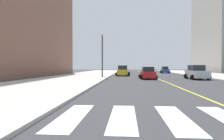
{
  "coord_description": "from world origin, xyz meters",
  "views": [
    {
      "loc": [
        -4.36,
        -3.12,
        1.78
      ],
      "look_at": [
        -6.82,
        30.23,
        1.16
      ],
      "focal_mm": 32.76,
      "sensor_mm": 36.0,
      "label": 1
    }
  ],
  "objects_px": {
    "car_yellow_second": "(123,71)",
    "car_silver_fifth": "(197,73)",
    "car_blue_fourth": "(165,70)",
    "car_red_third": "(148,73)",
    "street_lamp": "(102,51)",
    "car_green_nearest": "(123,69)",
    "fire_hydrant": "(208,74)"
  },
  "relations": [
    {
      "from": "car_yellow_second",
      "to": "car_silver_fifth",
      "type": "height_order",
      "value": "car_silver_fifth"
    },
    {
      "from": "car_blue_fourth",
      "to": "car_red_third",
      "type": "bearing_deg",
      "value": 76.09
    },
    {
      "from": "car_red_third",
      "to": "street_lamp",
      "type": "xyz_separation_m",
      "value": [
        -6.66,
        2.77,
        3.35
      ]
    },
    {
      "from": "car_yellow_second",
      "to": "car_green_nearest",
      "type": "bearing_deg",
      "value": 92.78
    },
    {
      "from": "car_green_nearest",
      "to": "car_blue_fourth",
      "type": "distance_m",
      "value": 12.71
    },
    {
      "from": "car_red_third",
      "to": "car_yellow_second",
      "type": "bearing_deg",
      "value": 108.93
    },
    {
      "from": "car_green_nearest",
      "to": "street_lamp",
      "type": "relative_size",
      "value": 0.66
    },
    {
      "from": "car_yellow_second",
      "to": "street_lamp",
      "type": "height_order",
      "value": "street_lamp"
    },
    {
      "from": "fire_hydrant",
      "to": "street_lamp",
      "type": "height_order",
      "value": "street_lamp"
    },
    {
      "from": "car_green_nearest",
      "to": "fire_hydrant",
      "type": "distance_m",
      "value": 31.31
    },
    {
      "from": "car_green_nearest",
      "to": "car_red_third",
      "type": "relative_size",
      "value": 1.15
    },
    {
      "from": "car_green_nearest",
      "to": "car_yellow_second",
      "type": "relative_size",
      "value": 1.02
    },
    {
      "from": "car_yellow_second",
      "to": "street_lamp",
      "type": "distance_m",
      "value": 8.14
    },
    {
      "from": "car_red_third",
      "to": "street_lamp",
      "type": "relative_size",
      "value": 0.58
    },
    {
      "from": "car_red_third",
      "to": "car_blue_fourth",
      "type": "distance_m",
      "value": 25.84
    },
    {
      "from": "car_blue_fourth",
      "to": "fire_hydrant",
      "type": "xyz_separation_m",
      "value": [
        2.43,
        -21.68,
        -0.22
      ]
    },
    {
      "from": "car_silver_fifth",
      "to": "fire_hydrant",
      "type": "height_order",
      "value": "car_silver_fifth"
    },
    {
      "from": "car_red_third",
      "to": "car_blue_fourth",
      "type": "height_order",
      "value": "car_blue_fourth"
    },
    {
      "from": "car_yellow_second",
      "to": "fire_hydrant",
      "type": "distance_m",
      "value": 14.41
    },
    {
      "from": "car_yellow_second",
      "to": "car_blue_fourth",
      "type": "height_order",
      "value": "car_yellow_second"
    },
    {
      "from": "car_silver_fifth",
      "to": "street_lamp",
      "type": "relative_size",
      "value": 0.65
    },
    {
      "from": "car_blue_fourth",
      "to": "fire_hydrant",
      "type": "distance_m",
      "value": 21.82
    },
    {
      "from": "car_blue_fourth",
      "to": "street_lamp",
      "type": "height_order",
      "value": "street_lamp"
    },
    {
      "from": "car_silver_fifth",
      "to": "fire_hydrant",
      "type": "xyz_separation_m",
      "value": [
        2.69,
        3.18,
        -0.33
      ]
    },
    {
      "from": "car_green_nearest",
      "to": "car_red_third",
      "type": "height_order",
      "value": "car_green_nearest"
    },
    {
      "from": "car_green_nearest",
      "to": "car_silver_fifth",
      "type": "relative_size",
      "value": 1.01
    },
    {
      "from": "fire_hydrant",
      "to": "car_yellow_second",
      "type": "bearing_deg",
      "value": 153.79
    },
    {
      "from": "car_green_nearest",
      "to": "car_silver_fifth",
      "type": "bearing_deg",
      "value": -72.15
    },
    {
      "from": "car_blue_fourth",
      "to": "street_lamp",
      "type": "xyz_separation_m",
      "value": [
        -13.53,
        -22.14,
        3.35
      ]
    },
    {
      "from": "car_blue_fourth",
      "to": "fire_hydrant",
      "type": "relative_size",
      "value": 4.35
    },
    {
      "from": "car_yellow_second",
      "to": "car_red_third",
      "type": "bearing_deg",
      "value": -67.33
    },
    {
      "from": "car_blue_fourth",
      "to": "street_lamp",
      "type": "relative_size",
      "value": 0.58
    }
  ]
}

